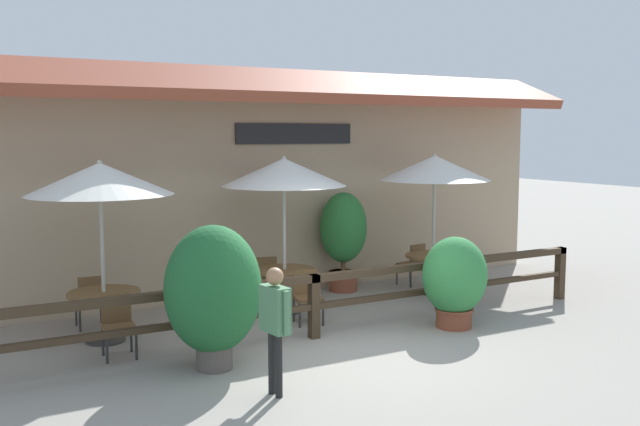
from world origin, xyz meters
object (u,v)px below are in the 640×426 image
chair_far_streetside (459,275)px  potted_plant_broad_leaf (455,279)px  dining_table_middle (285,277)px  potted_plant_corner_fern (343,233)px  dining_table_near (104,301)px  chair_far_wallside (413,262)px  pedestrian (275,314)px  patio_umbrella_middle (284,172)px  patio_umbrella_near (100,179)px  chair_near_wallside (91,299)px  potted_plant_entrance_palm (213,291)px  chair_middle_streetside (307,294)px  dining_table_far (433,262)px  patio_umbrella_far (435,168)px  chair_near_streetside (118,323)px  chair_middle_wallside (264,276)px

chair_far_streetside → potted_plant_broad_leaf: potted_plant_broad_leaf is taller
dining_table_middle → potted_plant_corner_fern: (1.71, 0.90, 0.52)m
dining_table_near → chair_far_wallside: (6.21, 0.89, -0.13)m
dining_table_middle → pedestrian: size_ratio=0.69×
patio_umbrella_middle → pedestrian: patio_umbrella_middle is taller
dining_table_middle → potted_plant_broad_leaf: bearing=-49.2°
patio_umbrella_near → dining_table_near: patio_umbrella_near is taller
chair_near_wallside → patio_umbrella_middle: 3.65m
potted_plant_entrance_palm → pedestrian: size_ratio=1.24×
chair_middle_streetside → chair_far_wallside: bearing=37.9°
chair_near_wallside → chair_far_wallside: bearing=-176.8°
dining_table_far → dining_table_middle: bearing=178.3°
chair_near_wallside → dining_table_far: 6.19m
patio_umbrella_near → patio_umbrella_middle: 3.06m
chair_near_wallside → dining_table_middle: size_ratio=0.81×
patio_umbrella_near → pedestrian: (1.22, -3.15, -1.40)m
patio_umbrella_far → chair_far_streetside: bearing=-88.8°
dining_table_middle → chair_far_streetside: bearing=-14.7°
chair_near_wallside → chair_middle_streetside: size_ratio=1.00×
patio_umbrella_far → pedestrian: (-4.91, -3.32, -1.40)m
dining_table_near → patio_umbrella_far: bearing=1.5°
patio_umbrella_near → dining_table_near: bearing=0.0°
dining_table_far → patio_umbrella_near: bearing=-178.5°
patio_umbrella_near → chair_near_streetside: (0.00, -0.80, -1.90)m
patio_umbrella_near → chair_near_wallside: bearing=91.8°
dining_table_middle → patio_umbrella_middle: bearing=-104.0°
chair_near_streetside → chair_far_streetside: (6.14, 0.25, 0.00)m
chair_near_streetside → chair_far_streetside: 6.15m
dining_table_far → chair_near_streetside: bearing=-171.0°
chair_near_wallside → chair_far_streetside: (6.17, -1.36, 0.00)m
chair_near_streetside → dining_table_middle: (3.05, 1.06, 0.13)m
chair_middle_streetside → patio_umbrella_far: (3.08, 0.71, 1.90)m
dining_table_middle → chair_far_wallside: bearing=11.3°
chair_near_wallside → patio_umbrella_middle: patio_umbrella_middle is taller
dining_table_far → potted_plant_corner_fern: potted_plant_corner_fern is taller
patio_umbrella_middle → potted_plant_entrance_palm: bearing=-133.9°
potted_plant_entrance_palm → patio_umbrella_far: bearing=21.9°
chair_far_wallside → potted_plant_broad_leaf: potted_plant_broad_leaf is taller
patio_umbrella_near → chair_middle_wallside: patio_umbrella_near is taller
dining_table_middle → pedestrian: (-1.83, -3.41, 0.37)m
dining_table_near → dining_table_middle: bearing=4.8°
chair_far_wallside → dining_table_middle: bearing=1.9°
chair_near_streetside → dining_table_far: (6.13, 0.97, 0.13)m
dining_table_near → patio_umbrella_middle: (3.05, 0.26, 1.77)m
dining_table_near → potted_plant_broad_leaf: bearing=-21.2°
patio_umbrella_far → dining_table_far: patio_umbrella_far is taller
chair_near_wallside → patio_umbrella_far: (6.16, -0.64, 1.90)m
chair_far_streetside → potted_plant_corner_fern: size_ratio=0.44×
potted_plant_entrance_palm → chair_near_streetside: bearing=130.1°
patio_umbrella_near → dining_table_middle: size_ratio=2.54×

